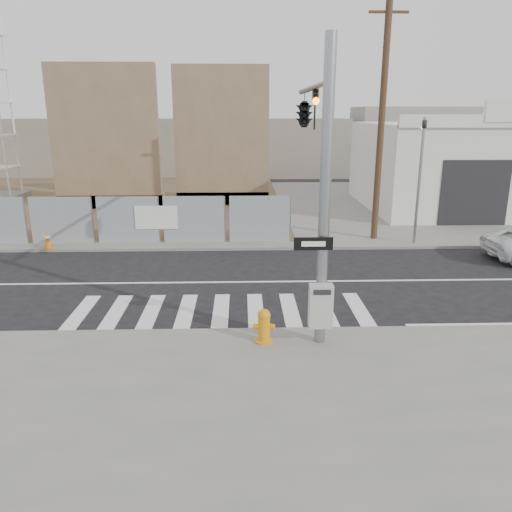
{
  "coord_description": "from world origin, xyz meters",
  "views": [
    {
      "loc": [
        0.62,
        -15.9,
        5.49
      ],
      "look_at": [
        1.04,
        -1.7,
        1.4
      ],
      "focal_mm": 35.0,
      "sensor_mm": 36.0,
      "label": 1
    }
  ],
  "objects_px": {
    "signal_pole": "(310,140)",
    "auto_shop": "(472,166)",
    "traffic_cone_c": "(48,240)",
    "traffic_cone_d": "(151,233)",
    "fire_hydrant": "(264,326)",
    "traffic_cone_b": "(40,234)"
  },
  "relations": [
    {
      "from": "signal_pole",
      "to": "traffic_cone_c",
      "type": "xyz_separation_m",
      "value": [
        -9.86,
        6.27,
        -4.32
      ]
    },
    {
      "from": "auto_shop",
      "to": "traffic_cone_b",
      "type": "distance_m",
      "value": 23.48
    },
    {
      "from": "traffic_cone_b",
      "to": "fire_hydrant",
      "type": "bearing_deg",
      "value": -47.58
    },
    {
      "from": "fire_hydrant",
      "to": "traffic_cone_d",
      "type": "xyz_separation_m",
      "value": [
        -4.47,
        10.26,
        -0.09
      ]
    },
    {
      "from": "traffic_cone_d",
      "to": "traffic_cone_c",
      "type": "bearing_deg",
      "value": -163.03
    },
    {
      "from": "auto_shop",
      "to": "signal_pole",
      "type": "bearing_deg",
      "value": -127.46
    },
    {
      "from": "signal_pole",
      "to": "fire_hydrant",
      "type": "xyz_separation_m",
      "value": [
        -1.36,
        -2.76,
        -4.24
      ]
    },
    {
      "from": "signal_pole",
      "to": "fire_hydrant",
      "type": "bearing_deg",
      "value": -116.18
    },
    {
      "from": "fire_hydrant",
      "to": "auto_shop",
      "type": "bearing_deg",
      "value": 77.2
    },
    {
      "from": "traffic_cone_c",
      "to": "traffic_cone_d",
      "type": "relative_size",
      "value": 1.05
    },
    {
      "from": "fire_hydrant",
      "to": "traffic_cone_d",
      "type": "bearing_deg",
      "value": 136.65
    },
    {
      "from": "signal_pole",
      "to": "auto_shop",
      "type": "xyz_separation_m",
      "value": [
        11.5,
        15.01,
        -2.25
      ]
    },
    {
      "from": "signal_pole",
      "to": "auto_shop",
      "type": "height_order",
      "value": "signal_pole"
    },
    {
      "from": "traffic_cone_c",
      "to": "traffic_cone_d",
      "type": "distance_m",
      "value": 4.22
    },
    {
      "from": "signal_pole",
      "to": "traffic_cone_d",
      "type": "xyz_separation_m",
      "value": [
        -5.83,
        7.5,
        -4.33
      ]
    },
    {
      "from": "auto_shop",
      "to": "traffic_cone_d",
      "type": "relative_size",
      "value": 17.9
    },
    {
      "from": "auto_shop",
      "to": "traffic_cone_d",
      "type": "xyz_separation_m",
      "value": [
        -17.33,
        -7.51,
        -2.09
      ]
    },
    {
      "from": "auto_shop",
      "to": "traffic_cone_c",
      "type": "bearing_deg",
      "value": -157.74
    },
    {
      "from": "signal_pole",
      "to": "traffic_cone_b",
      "type": "relative_size",
      "value": 10.3
    },
    {
      "from": "traffic_cone_b",
      "to": "auto_shop",
      "type": "bearing_deg",
      "value": 19.15
    },
    {
      "from": "traffic_cone_c",
      "to": "traffic_cone_b",
      "type": "bearing_deg",
      "value": 124.02
    },
    {
      "from": "traffic_cone_b",
      "to": "traffic_cone_c",
      "type": "relative_size",
      "value": 0.96
    }
  ]
}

